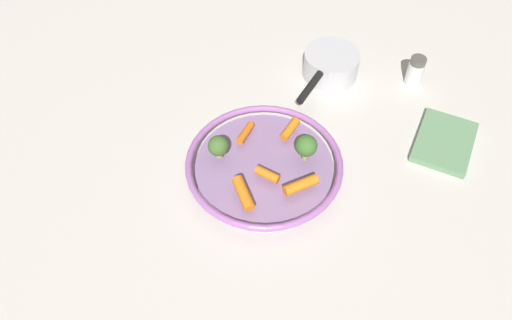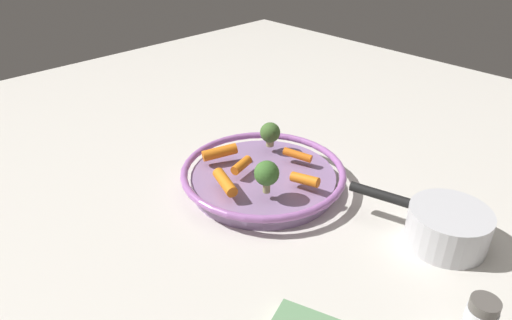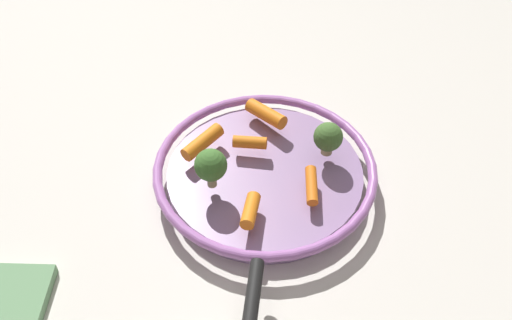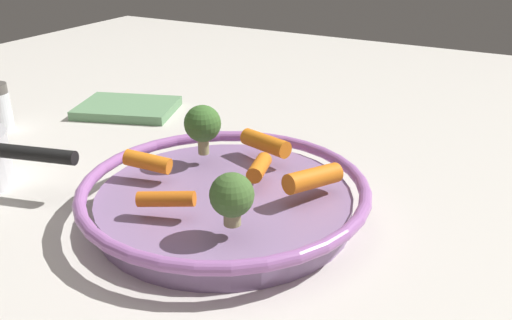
{
  "view_description": "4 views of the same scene",
  "coord_description": "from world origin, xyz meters",
  "px_view_note": "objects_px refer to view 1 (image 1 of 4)",
  "views": [
    {
      "loc": [
        -0.44,
        -0.41,
        0.8
      ],
      "look_at": [
        -0.03,
        -0.0,
        0.07
      ],
      "focal_mm": 36.13,
      "sensor_mm": 36.0,
      "label": 1
    },
    {
      "loc": [
        0.5,
        -0.51,
        0.47
      ],
      "look_at": [
        0.0,
        -0.02,
        0.07
      ],
      "focal_mm": 32.4,
      "sensor_mm": 36.0,
      "label": 2
    },
    {
      "loc": [
        0.5,
        0.18,
        0.6
      ],
      "look_at": [
        0.01,
        -0.01,
        0.05
      ],
      "focal_mm": 40.88,
      "sensor_mm": 36.0,
      "label": 3
    },
    {
      "loc": [
        -0.27,
        0.43,
        0.29
      ],
      "look_at": [
        -0.03,
        -0.02,
        0.06
      ],
      "focal_mm": 39.01,
      "sensor_mm": 36.0,
      "label": 4
    }
  ],
  "objects_px": {
    "serving_bowl": "(264,167)",
    "salt_shaker": "(415,71)",
    "baby_carrot_right": "(290,129)",
    "baby_carrot_back": "(243,193)",
    "baby_carrot_center": "(267,175)",
    "saucepan": "(330,65)",
    "baby_carrot_left": "(299,186)",
    "broccoli_floret_small": "(218,146)",
    "broccoli_floret_large": "(306,146)",
    "baby_carrot_near_rim": "(245,133)",
    "dish_towel": "(444,142)"
  },
  "relations": [
    {
      "from": "serving_bowl",
      "to": "salt_shaker",
      "type": "bearing_deg",
      "value": -8.03
    },
    {
      "from": "baby_carrot_right",
      "to": "baby_carrot_back",
      "type": "bearing_deg",
      "value": -165.53
    },
    {
      "from": "baby_carrot_center",
      "to": "salt_shaker",
      "type": "distance_m",
      "value": 0.44
    },
    {
      "from": "baby_carrot_back",
      "to": "saucepan",
      "type": "bearing_deg",
      "value": 17.02
    },
    {
      "from": "baby_carrot_center",
      "to": "baby_carrot_left",
      "type": "xyz_separation_m",
      "value": [
        0.02,
        -0.06,
        0.0
      ]
    },
    {
      "from": "broccoli_floret_small",
      "to": "baby_carrot_left",
      "type": "bearing_deg",
      "value": -73.32
    },
    {
      "from": "baby_carrot_left",
      "to": "baby_carrot_back",
      "type": "bearing_deg",
      "value": 143.7
    },
    {
      "from": "baby_carrot_center",
      "to": "baby_carrot_left",
      "type": "relative_size",
      "value": 0.7
    },
    {
      "from": "baby_carrot_center",
      "to": "baby_carrot_right",
      "type": "bearing_deg",
      "value": 22.02
    },
    {
      "from": "baby_carrot_center",
      "to": "broccoli_floret_large",
      "type": "distance_m",
      "value": 0.09
    },
    {
      "from": "baby_carrot_near_rim",
      "to": "baby_carrot_left",
      "type": "xyz_separation_m",
      "value": [
        -0.02,
        -0.16,
        0.0
      ]
    },
    {
      "from": "baby_carrot_center",
      "to": "baby_carrot_near_rim",
      "type": "height_order",
      "value": "same"
    },
    {
      "from": "baby_carrot_center",
      "to": "salt_shaker",
      "type": "height_order",
      "value": "salt_shaker"
    },
    {
      "from": "baby_carrot_right",
      "to": "baby_carrot_back",
      "type": "height_order",
      "value": "baby_carrot_back"
    },
    {
      "from": "serving_bowl",
      "to": "broccoli_floret_small",
      "type": "xyz_separation_m",
      "value": [
        -0.05,
        0.07,
        0.05
      ]
    },
    {
      "from": "baby_carrot_right",
      "to": "salt_shaker",
      "type": "bearing_deg",
      "value": -12.35
    },
    {
      "from": "baby_carrot_near_rim",
      "to": "broccoli_floret_small",
      "type": "xyz_separation_m",
      "value": [
        -0.07,
        -0.0,
        0.02
      ]
    },
    {
      "from": "baby_carrot_right",
      "to": "baby_carrot_left",
      "type": "distance_m",
      "value": 0.14
    },
    {
      "from": "baby_carrot_center",
      "to": "broccoli_floret_large",
      "type": "relative_size",
      "value": 0.8
    },
    {
      "from": "baby_carrot_center",
      "to": "baby_carrot_near_rim",
      "type": "distance_m",
      "value": 0.11
    },
    {
      "from": "broccoli_floret_small",
      "to": "salt_shaker",
      "type": "distance_m",
      "value": 0.49
    },
    {
      "from": "baby_carrot_center",
      "to": "broccoli_floret_large",
      "type": "xyz_separation_m",
      "value": [
        0.08,
        -0.02,
        0.03
      ]
    },
    {
      "from": "baby_carrot_back",
      "to": "baby_carrot_left",
      "type": "xyz_separation_m",
      "value": [
        0.08,
        -0.06,
        -0.0
      ]
    },
    {
      "from": "serving_bowl",
      "to": "saucepan",
      "type": "bearing_deg",
      "value": 16.2
    },
    {
      "from": "baby_carrot_left",
      "to": "baby_carrot_right",
      "type": "bearing_deg",
      "value": 49.16
    },
    {
      "from": "dish_towel",
      "to": "baby_carrot_near_rim",
      "type": "bearing_deg",
      "value": 136.11
    },
    {
      "from": "baby_carrot_center",
      "to": "dish_towel",
      "type": "xyz_separation_m",
      "value": [
        0.33,
        -0.18,
        -0.04
      ]
    },
    {
      "from": "baby_carrot_near_rim",
      "to": "baby_carrot_back",
      "type": "distance_m",
      "value": 0.15
    },
    {
      "from": "baby_carrot_left",
      "to": "broccoli_floret_large",
      "type": "height_order",
      "value": "broccoli_floret_large"
    },
    {
      "from": "baby_carrot_center",
      "to": "baby_carrot_right",
      "type": "distance_m",
      "value": 0.12
    },
    {
      "from": "baby_carrot_center",
      "to": "baby_carrot_back",
      "type": "height_order",
      "value": "baby_carrot_back"
    },
    {
      "from": "serving_bowl",
      "to": "salt_shaker",
      "type": "relative_size",
      "value": 4.32
    },
    {
      "from": "dish_towel",
      "to": "baby_carrot_right",
      "type": "bearing_deg",
      "value": 135.09
    },
    {
      "from": "baby_carrot_right",
      "to": "baby_carrot_near_rim",
      "type": "xyz_separation_m",
      "value": [
        -0.07,
        0.06,
        -0.0
      ]
    },
    {
      "from": "dish_towel",
      "to": "baby_carrot_left",
      "type": "bearing_deg",
      "value": 159.34
    },
    {
      "from": "baby_carrot_left",
      "to": "dish_towel",
      "type": "distance_m",
      "value": 0.34
    },
    {
      "from": "saucepan",
      "to": "dish_towel",
      "type": "height_order",
      "value": "saucepan"
    },
    {
      "from": "baby_carrot_center",
      "to": "baby_carrot_right",
      "type": "relative_size",
      "value": 0.91
    },
    {
      "from": "baby_carrot_center",
      "to": "saucepan",
      "type": "relative_size",
      "value": 0.21
    },
    {
      "from": "serving_bowl",
      "to": "baby_carrot_center",
      "type": "distance_m",
      "value": 0.05
    },
    {
      "from": "serving_bowl",
      "to": "baby_carrot_near_rim",
      "type": "distance_m",
      "value": 0.08
    },
    {
      "from": "broccoli_floret_large",
      "to": "saucepan",
      "type": "distance_m",
      "value": 0.29
    },
    {
      "from": "serving_bowl",
      "to": "baby_carrot_left",
      "type": "distance_m",
      "value": 0.1
    },
    {
      "from": "baby_carrot_left",
      "to": "broccoli_floret_small",
      "type": "distance_m",
      "value": 0.17
    },
    {
      "from": "saucepan",
      "to": "baby_carrot_center",
      "type": "bearing_deg",
      "value": -159.99
    },
    {
      "from": "serving_bowl",
      "to": "dish_towel",
      "type": "xyz_separation_m",
      "value": [
        0.31,
        -0.21,
        -0.01
      ]
    },
    {
      "from": "broccoli_floret_large",
      "to": "dish_towel",
      "type": "bearing_deg",
      "value": -32.17
    },
    {
      "from": "serving_bowl",
      "to": "baby_carrot_right",
      "type": "distance_m",
      "value": 0.09
    },
    {
      "from": "serving_bowl",
      "to": "baby_carrot_left",
      "type": "xyz_separation_m",
      "value": [
        -0.0,
        -0.09,
        0.03
      ]
    },
    {
      "from": "baby_carrot_left",
      "to": "dish_towel",
      "type": "height_order",
      "value": "baby_carrot_left"
    }
  ]
}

